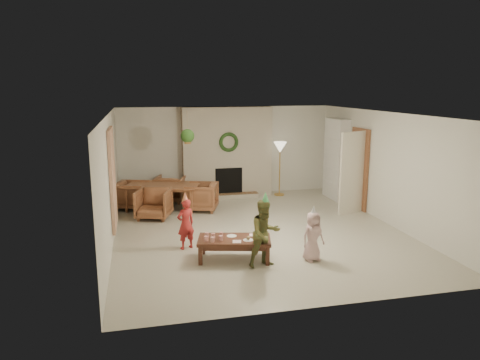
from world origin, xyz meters
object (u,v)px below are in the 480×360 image
object	(u,v)px
dining_chair_left	(132,195)
coffee_table_top	(234,240)
child_plaid	(265,233)
child_pink	(313,236)
dining_chair_right	(201,197)
dining_chair_far	(170,189)
dining_chair_near	(154,204)
child_red	(186,224)
dining_table	(163,197)

from	to	relation	value
dining_chair_left	coffee_table_top	bearing A→B (deg)	-136.97
child_plaid	child_pink	distance (m)	0.92
dining_chair_left	child_pink	xyz separation A→B (m)	(3.15, -4.28, 0.10)
dining_chair_right	dining_chair_far	bearing A→B (deg)	-128.66
dining_chair_far	dining_chair_right	world-z (taller)	same
dining_chair_left	coffee_table_top	distance (m)	4.32
dining_chair_near	child_red	xyz separation A→B (m)	(0.52, -2.18, 0.14)
dining_chair_right	child_plaid	bearing A→B (deg)	26.76
coffee_table_top	child_red	distance (m)	1.09
child_plaid	dining_table	bearing A→B (deg)	95.64
dining_table	dining_chair_near	size ratio (longest dim) A/B	2.34
dining_chair_near	dining_chair_far	size ratio (longest dim) A/B	1.00
dining_chair_near	coffee_table_top	bearing A→B (deg)	-47.65
dining_chair_far	dining_chair_left	xyz separation A→B (m)	(-1.00, -0.50, 0.00)
child_red	child_plaid	bearing A→B (deg)	114.09
dining_table	dining_chair_right	distance (m)	0.99
dining_chair_left	dining_table	bearing A→B (deg)	-90.00
dining_chair_far	child_plaid	bearing A→B (deg)	122.81
dining_chair_near	child_plaid	world-z (taller)	child_plaid
dining_chair_right	child_pink	bearing A→B (deg)	39.85
dining_chair_near	dining_table	bearing A→B (deg)	90.00
dining_chair_right	child_red	world-z (taller)	child_red
dining_table	child_plaid	bearing A→B (deg)	-51.54
dining_chair_near	dining_chair_left	xyz separation A→B (m)	(-0.50, 1.00, 0.00)
dining_chair_far	child_plaid	world-z (taller)	child_plaid
dining_chair_left	child_plaid	distance (m)	4.90
dining_table	dining_chair_left	bearing A→B (deg)	180.00
dining_chair_right	coffee_table_top	distance (m)	3.37
dining_table	coffee_table_top	distance (m)	3.82
dining_chair_near	child_plaid	xyz separation A→B (m)	(1.74, -3.35, 0.24)
dining_chair_right	child_pink	xyz separation A→B (m)	(1.46, -3.72, 0.10)
dining_table	dining_chair_far	world-z (taller)	dining_chair_far
child_plaid	dining_chair_left	bearing A→B (deg)	102.92
dining_chair_near	dining_chair_left	world-z (taller)	same
dining_table	child_plaid	size ratio (longest dim) A/B	1.52
child_red	coffee_table_top	bearing A→B (deg)	113.90
child_red	child_plaid	size ratio (longest dim) A/B	0.83
dining_chair_near	child_pink	world-z (taller)	child_pink
dining_chair_far	dining_chair_right	bearing A→B (deg)	141.34
dining_table	child_pink	xyz separation A→B (m)	(2.40, -4.03, 0.13)
dining_table	child_red	bearing A→B (deg)	-66.40
child_plaid	dining_chair_far	bearing A→B (deg)	89.98
child_pink	dining_chair_right	bearing A→B (deg)	97.97
coffee_table_top	child_plaid	size ratio (longest dim) A/B	1.09
dining_chair_far	dining_chair_left	size ratio (longest dim) A/B	1.00
dining_chair_left	child_red	size ratio (longest dim) A/B	0.79
child_red	child_pink	world-z (taller)	child_red
dining_table	dining_chair_left	size ratio (longest dim) A/B	2.34
dining_chair_left	dining_chair_right	distance (m)	1.78
dining_chair_near	dining_chair_far	bearing A→B (deg)	90.00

